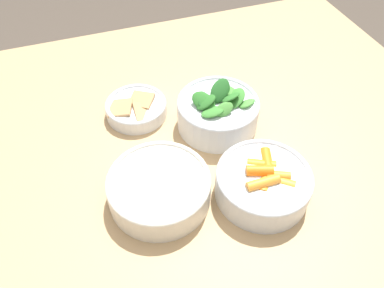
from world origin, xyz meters
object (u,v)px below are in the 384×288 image
bowl_carrots (263,182)px  bowl_beans_hotdog (159,189)px  bowl_cookies (136,108)px  bowl_greens (218,111)px

bowl_carrots → bowl_beans_hotdog: bearing=-16.0°
bowl_carrots → bowl_cookies: bowl_carrots is taller
bowl_carrots → bowl_cookies: size_ratio=1.28×
bowl_beans_hotdog → bowl_cookies: 0.24m
bowl_carrots → bowl_cookies: 0.33m
bowl_carrots → bowl_beans_hotdog: (0.18, -0.05, -0.01)m
bowl_cookies → bowl_greens: bearing=150.2°
bowl_greens → bowl_carrots: bearing=92.9°
bowl_greens → bowl_cookies: bowl_greens is taller
bowl_carrots → bowl_beans_hotdog: bowl_carrots is taller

